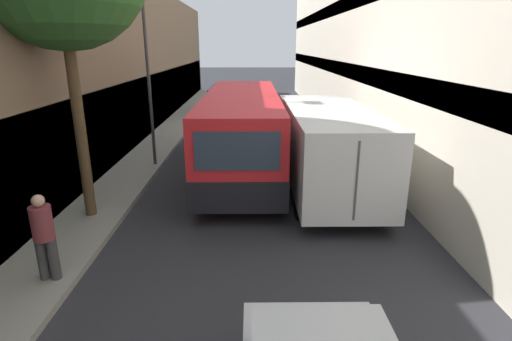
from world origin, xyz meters
TOP-DOWN VIEW (x-y plane):
  - ground_plane at (0.00, 15.00)m, footprint 150.00×150.00m
  - sidewalk_left at (-4.60, 15.00)m, footprint 1.77×60.00m
  - building_left_shopfront at (-6.59, 15.00)m, footprint 2.40×60.00m
  - bus at (-0.56, 17.33)m, footprint 2.62×10.37m
  - box_truck at (2.21, 15.66)m, footprint 2.47×8.72m
  - panel_van at (-2.03, 30.31)m, footprint 1.98×4.23m
  - pedestrian at (-4.19, 9.68)m, footprint 0.41×0.39m
  - street_lamp at (-3.97, 17.67)m, footprint 0.36×0.80m

SIDE VIEW (x-z plane):
  - ground_plane at x=0.00m, z-range 0.00..0.00m
  - sidewalk_left at x=-4.60m, z-range 0.00..0.15m
  - panel_van at x=-2.03m, z-range 0.11..1.94m
  - pedestrian at x=-4.19m, z-range 0.22..1.98m
  - box_truck at x=2.21m, z-range 0.16..2.85m
  - bus at x=-0.56m, z-range 0.10..2.99m
  - building_left_shopfront at x=-6.59m, z-range -0.35..7.34m
  - street_lamp at x=-3.97m, z-range 1.53..9.15m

